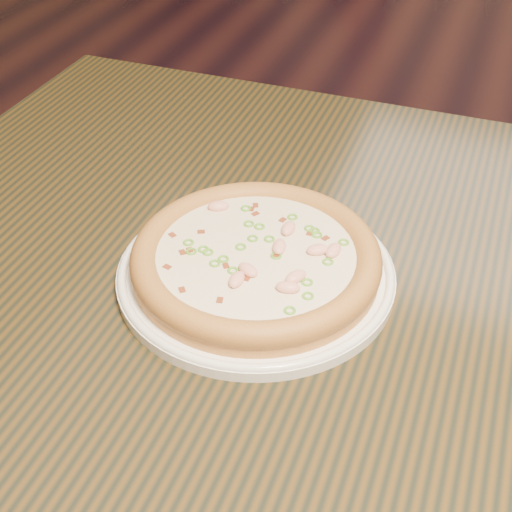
% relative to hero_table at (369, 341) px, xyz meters
% --- Properties ---
extents(ground, '(9.00, 9.00, 0.00)m').
position_rel_hero_table_xyz_m(ground, '(0.18, 0.94, -0.65)').
color(ground, black).
extents(hero_table, '(1.20, 0.80, 0.75)m').
position_rel_hero_table_xyz_m(hero_table, '(0.00, 0.00, 0.00)').
color(hero_table, black).
rests_on(hero_table, ground).
extents(plate, '(0.29, 0.29, 0.02)m').
position_rel_hero_table_xyz_m(plate, '(-0.12, -0.05, 0.11)').
color(plate, white).
rests_on(plate, hero_table).
extents(pizza, '(0.26, 0.26, 0.03)m').
position_rel_hero_table_xyz_m(pizza, '(-0.12, -0.05, 0.13)').
color(pizza, '#BD813E').
rests_on(pizza, plate).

